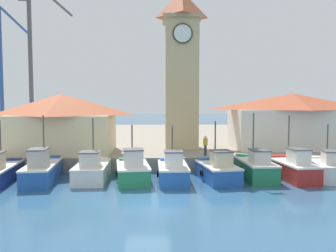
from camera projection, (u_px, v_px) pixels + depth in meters
ground_plane at (148, 202)px, 17.95m from camera, size 300.00×300.00×0.00m
quay_wharf at (155, 138)px, 45.51m from camera, size 120.00×40.00×1.13m
fishing_boat_left_inner at (42, 170)px, 22.47m from camera, size 2.47×5.39×4.55m
fishing_boat_mid_left at (92, 170)px, 22.88m from camera, size 2.36×4.59×4.36m
fishing_boat_center at (133, 170)px, 22.42m from camera, size 2.72×4.41×3.90m
fishing_boat_mid_right at (173, 171)px, 22.29m from camera, size 2.14×4.19×3.85m
fishing_boat_right_inner at (218, 170)px, 22.69m from camera, size 2.79×4.55×4.14m
fishing_boat_right_outer at (256, 168)px, 23.41m from camera, size 2.16×4.73×4.68m
fishing_boat_far_right at (292, 168)px, 23.21m from camera, size 2.38×4.91×4.50m
fishing_boat_end_right at (329, 169)px, 23.23m from camera, size 2.82×4.49×3.89m
clock_tower at (181, 66)px, 30.53m from camera, size 3.50×3.50×16.21m
warehouse_left at (62, 122)px, 28.38m from camera, size 8.92×6.09×5.09m
warehouse_right at (292, 120)px, 31.24m from camera, size 11.57×6.08×5.21m
port_crane_near at (33, 71)px, 44.12m from camera, size 4.55×10.44×21.12m
port_crane_far at (2, 84)px, 46.54m from camera, size 2.53×9.79×18.02m
dock_worker_near_tower at (205, 145)px, 26.71m from camera, size 0.34×0.22×1.62m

